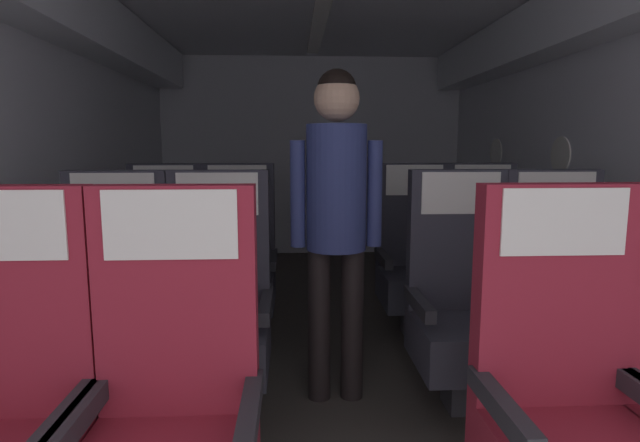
{
  "coord_description": "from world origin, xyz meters",
  "views": [
    {
      "loc": [
        -0.22,
        -0.07,
        1.23
      ],
      "look_at": [
        -0.08,
        2.62,
        0.83
      ],
      "focal_mm": 28.75,
      "sensor_mm": 36.0,
      "label": 1
    }
  ],
  "objects_px": {
    "seat_b_right_aisle": "(558,308)",
    "seat_b_right_window": "(462,309)",
    "seat_b_left_window": "(114,314)",
    "seat_a_left_aisle": "(171,420)",
    "flight_attendant": "(336,202)",
    "seat_c_right_aisle": "(483,262)",
    "seat_a_right_window": "(567,410)",
    "seat_c_left_aisle": "(238,266)",
    "seat_b_left_aisle": "(218,313)",
    "seat_c_right_window": "(415,263)",
    "seat_c_left_window": "(164,267)"
  },
  "relations": [
    {
      "from": "seat_b_left_window",
      "to": "seat_c_right_aisle",
      "type": "height_order",
      "value": "same"
    },
    {
      "from": "seat_b_right_aisle",
      "to": "seat_c_left_window",
      "type": "bearing_deg",
      "value": 155.49
    },
    {
      "from": "seat_b_right_window",
      "to": "flight_attendant",
      "type": "xyz_separation_m",
      "value": [
        -0.6,
        0.07,
        0.5
      ]
    },
    {
      "from": "seat_c_right_window",
      "to": "flight_attendant",
      "type": "relative_size",
      "value": 0.71
    },
    {
      "from": "seat_c_left_aisle",
      "to": "seat_b_right_aisle",
      "type": "bearing_deg",
      "value": -30.71
    },
    {
      "from": "seat_a_left_aisle",
      "to": "seat_b_left_aisle",
      "type": "distance_m",
      "value": 0.95
    },
    {
      "from": "seat_a_right_window",
      "to": "seat_b_right_aisle",
      "type": "height_order",
      "value": "same"
    },
    {
      "from": "seat_b_left_aisle",
      "to": "seat_c_left_aisle",
      "type": "bearing_deg",
      "value": 90.45
    },
    {
      "from": "seat_a_left_aisle",
      "to": "seat_c_left_aisle",
      "type": "height_order",
      "value": "same"
    },
    {
      "from": "seat_b_left_aisle",
      "to": "flight_attendant",
      "type": "relative_size",
      "value": 0.71
    },
    {
      "from": "seat_b_right_aisle",
      "to": "seat_c_right_aisle",
      "type": "distance_m",
      "value": 0.96
    },
    {
      "from": "seat_c_right_aisle",
      "to": "seat_c_right_window",
      "type": "height_order",
      "value": "same"
    },
    {
      "from": "flight_attendant",
      "to": "seat_b_left_window",
      "type": "bearing_deg",
      "value": -163.47
    },
    {
      "from": "seat_b_right_window",
      "to": "seat_c_left_aisle",
      "type": "xyz_separation_m",
      "value": [
        -1.16,
        0.96,
        0.0
      ]
    },
    {
      "from": "seat_b_left_aisle",
      "to": "seat_b_right_window",
      "type": "xyz_separation_m",
      "value": [
        1.15,
        -0.01,
        0.0
      ]
    },
    {
      "from": "seat_a_left_aisle",
      "to": "seat_c_right_aisle",
      "type": "relative_size",
      "value": 1.0
    },
    {
      "from": "seat_a_left_aisle",
      "to": "seat_b_left_window",
      "type": "distance_m",
      "value": 1.06
    },
    {
      "from": "seat_b_left_window",
      "to": "seat_b_right_aisle",
      "type": "distance_m",
      "value": 2.09
    },
    {
      "from": "seat_a_left_aisle",
      "to": "seat_c_right_window",
      "type": "height_order",
      "value": "same"
    },
    {
      "from": "seat_c_right_aisle",
      "to": "seat_b_right_aisle",
      "type": "bearing_deg",
      "value": -89.93
    },
    {
      "from": "seat_b_right_aisle",
      "to": "seat_c_left_window",
      "type": "xyz_separation_m",
      "value": [
        -2.09,
        0.95,
        0.0
      ]
    },
    {
      "from": "flight_attendant",
      "to": "seat_a_right_window",
      "type": "bearing_deg",
      "value": -46.8
    },
    {
      "from": "seat_c_left_window",
      "to": "seat_c_right_window",
      "type": "height_order",
      "value": "same"
    },
    {
      "from": "seat_c_left_window",
      "to": "flight_attendant",
      "type": "bearing_deg",
      "value": -40.41
    },
    {
      "from": "seat_b_right_aisle",
      "to": "seat_b_left_aisle",
      "type": "bearing_deg",
      "value": 179.55
    },
    {
      "from": "seat_b_right_window",
      "to": "seat_c_left_aisle",
      "type": "bearing_deg",
      "value": 140.42
    },
    {
      "from": "seat_c_left_aisle",
      "to": "seat_c_right_window",
      "type": "height_order",
      "value": "same"
    },
    {
      "from": "seat_b_right_window",
      "to": "seat_c_right_aisle",
      "type": "distance_m",
      "value": 1.06
    },
    {
      "from": "seat_b_left_aisle",
      "to": "seat_c_left_window",
      "type": "height_order",
      "value": "same"
    },
    {
      "from": "seat_b_right_window",
      "to": "seat_a_left_aisle",
      "type": "bearing_deg",
      "value": -140.69
    },
    {
      "from": "seat_c_left_window",
      "to": "seat_c_right_aisle",
      "type": "xyz_separation_m",
      "value": [
        2.09,
        0.01,
        0.0
      ]
    },
    {
      "from": "seat_b_right_aisle",
      "to": "seat_c_left_aisle",
      "type": "relative_size",
      "value": 1.0
    },
    {
      "from": "seat_c_left_aisle",
      "to": "seat_c_right_aisle",
      "type": "relative_size",
      "value": 1.0
    },
    {
      "from": "seat_b_left_window",
      "to": "seat_b_right_window",
      "type": "height_order",
      "value": "same"
    },
    {
      "from": "seat_b_left_aisle",
      "to": "seat_c_right_window",
      "type": "height_order",
      "value": "same"
    },
    {
      "from": "seat_b_left_aisle",
      "to": "seat_c_right_window",
      "type": "relative_size",
      "value": 1.0
    },
    {
      "from": "seat_b_left_window",
      "to": "seat_b_left_aisle",
      "type": "relative_size",
      "value": 1.0
    },
    {
      "from": "flight_attendant",
      "to": "seat_a_left_aisle",
      "type": "bearing_deg",
      "value": -105.67
    },
    {
      "from": "seat_a_left_aisle",
      "to": "seat_b_left_window",
      "type": "xyz_separation_m",
      "value": [
        -0.48,
        0.94,
        0.0
      ]
    },
    {
      "from": "seat_a_right_window",
      "to": "seat_b_left_window",
      "type": "height_order",
      "value": "same"
    },
    {
      "from": "seat_b_left_aisle",
      "to": "seat_a_right_window",
      "type": "bearing_deg",
      "value": -39.68
    },
    {
      "from": "seat_b_right_aisle",
      "to": "seat_b_right_window",
      "type": "xyz_separation_m",
      "value": [
        -0.46,
        0.01,
        0.0
      ]
    },
    {
      "from": "seat_a_left_aisle",
      "to": "flight_attendant",
      "type": "distance_m",
      "value": 1.26
    },
    {
      "from": "seat_c_right_window",
      "to": "flight_attendant",
      "type": "height_order",
      "value": "flight_attendant"
    },
    {
      "from": "seat_b_right_window",
      "to": "seat_a_right_window",
      "type": "bearing_deg",
      "value": -90.23
    },
    {
      "from": "seat_b_left_window",
      "to": "seat_b_right_aisle",
      "type": "height_order",
      "value": "same"
    },
    {
      "from": "seat_a_right_window",
      "to": "seat_b_right_window",
      "type": "bearing_deg",
      "value": 89.77
    },
    {
      "from": "seat_b_left_aisle",
      "to": "seat_c_right_window",
      "type": "bearing_deg",
      "value": 39.41
    },
    {
      "from": "seat_a_left_aisle",
      "to": "seat_c_right_window",
      "type": "bearing_deg",
      "value": 58.72
    },
    {
      "from": "seat_b_left_aisle",
      "to": "seat_b_right_aisle",
      "type": "height_order",
      "value": "same"
    }
  ]
}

